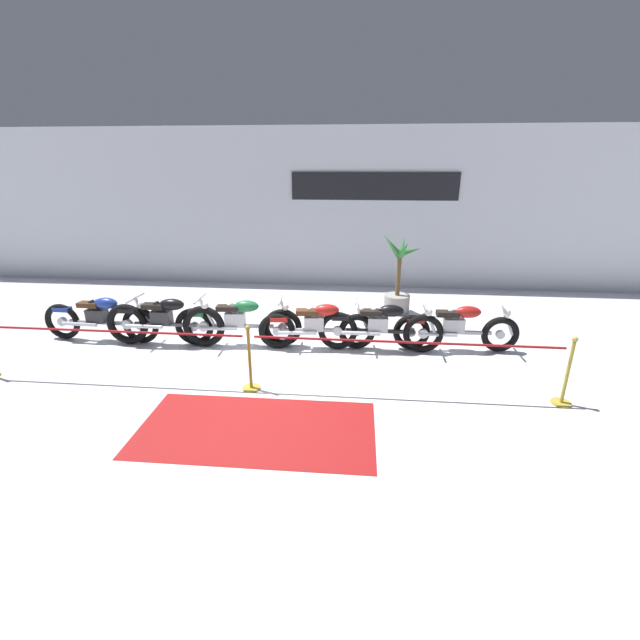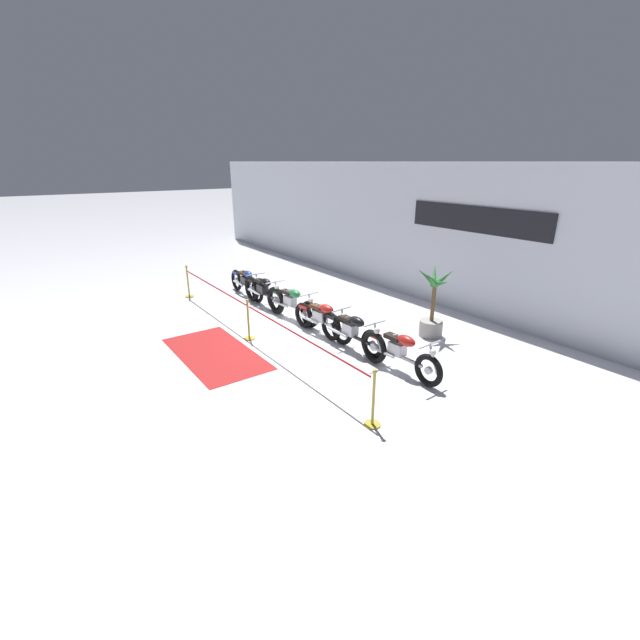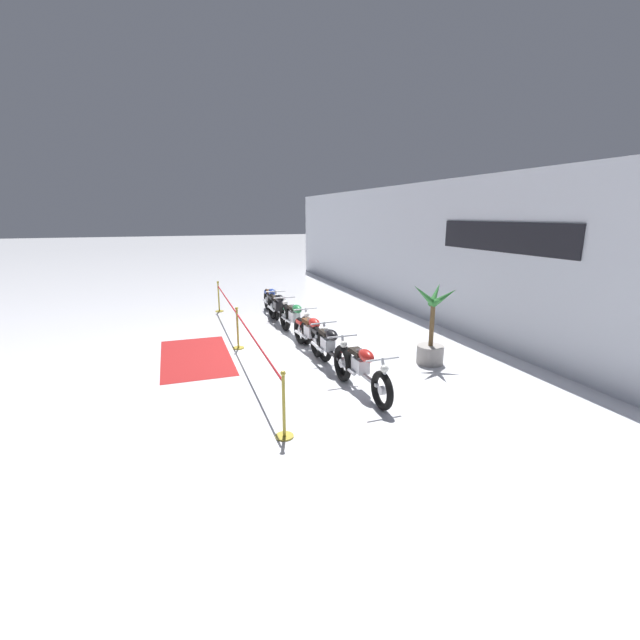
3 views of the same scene
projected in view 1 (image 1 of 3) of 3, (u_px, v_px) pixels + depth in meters
The scene contains 13 objects.
ground_plane at pixel (271, 360), 7.60m from camera, with size 120.00×120.00×0.00m, color silver.
back_wall at pixel (306, 209), 11.66m from camera, with size 28.00×0.29×4.20m.
motorcycle_blue_0 at pixel (100, 318), 8.27m from camera, with size 2.36×0.62×0.94m.
motorcycle_black_1 at pixel (165, 321), 8.07m from camera, with size 2.30×0.62×0.98m.
motorcycle_green_2 at pixel (238, 322), 8.07m from camera, with size 2.42×0.62×0.95m.
motorcycle_red_3 at pixel (317, 326), 7.93m from camera, with size 2.19×0.62×0.92m.
motorcycle_black_4 at pixel (381, 327), 7.83m from camera, with size 2.30×0.62×0.95m.
motorcycle_red_5 at pixel (457, 328), 7.85m from camera, with size 2.29×0.62×0.92m.
potted_palm_left_of_row at pixel (398, 285), 9.81m from camera, with size 0.95×1.01×1.83m.
stanchion_far_left at pixel (169, 343), 6.50m from camera, with size 9.03×0.28×1.05m.
stanchion_mid_left at pixel (250, 368), 6.52m from camera, with size 0.28×0.28×1.05m.
stanchion_mid_right at pixel (566, 382), 6.11m from camera, with size 0.28×0.28×1.05m.
floor_banner at pixel (257, 429), 5.64m from camera, with size 3.11×1.55×0.01m, color maroon.
Camera 1 is at (1.53, -6.77, 3.31)m, focal length 24.00 mm.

